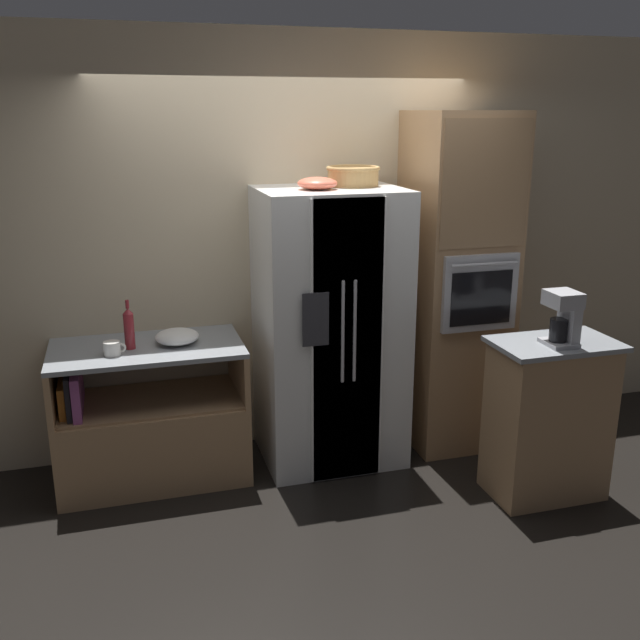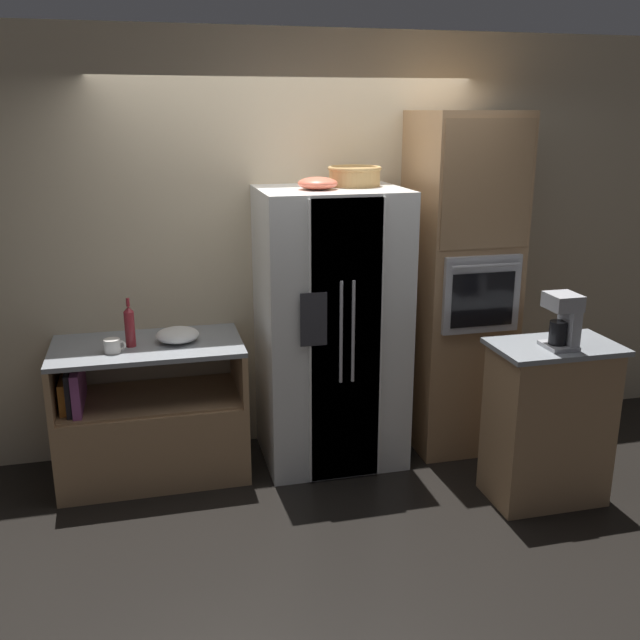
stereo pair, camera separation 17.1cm
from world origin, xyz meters
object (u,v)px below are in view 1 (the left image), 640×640
object	(u,v)px
wall_oven	(456,284)
mug	(112,349)
refrigerator	(330,329)
bottle_tall	(129,328)
coffee_maker	(564,316)
fruit_bowl	(317,183)
mixing_bowl	(177,337)
wicker_basket	(353,175)

from	to	relation	value
wall_oven	mug	distance (m)	2.30
refrigerator	wall_oven	distance (m)	0.94
refrigerator	bottle_tall	bearing A→B (deg)	179.23
refrigerator	bottle_tall	world-z (taller)	refrigerator
bottle_tall	coffee_maker	distance (m)	2.58
refrigerator	fruit_bowl	bearing A→B (deg)	-156.28
mixing_bowl	bottle_tall	bearing A→B (deg)	-175.37
wall_oven	bottle_tall	bearing A→B (deg)	-179.61
refrigerator	coffee_maker	xyz separation A→B (m)	(1.12, -0.91, 0.25)
mug	mixing_bowl	bearing A→B (deg)	17.32
wicker_basket	fruit_bowl	world-z (taller)	wicker_basket
mixing_bowl	coffee_maker	distance (m)	2.33
fruit_bowl	mug	xyz separation A→B (m)	(-1.28, -0.04, -0.93)
wall_oven	coffee_maker	xyz separation A→B (m)	(0.21, -0.94, 0.01)
mixing_bowl	coffee_maker	bearing A→B (deg)	-24.26
fruit_bowl	bottle_tall	xyz separation A→B (m)	(-1.18, 0.06, -0.84)
wicker_basket	mug	distance (m)	1.84
fruit_bowl	mixing_bowl	bearing A→B (deg)	174.58
refrigerator	wall_oven	xyz separation A→B (m)	(0.91, 0.03, 0.24)
fruit_bowl	coffee_maker	size ratio (longest dim) A/B	0.77
fruit_bowl	mug	distance (m)	1.59
wicker_basket	mug	xyz separation A→B (m)	(-1.56, -0.18, -0.96)
fruit_bowl	coffee_maker	distance (m)	1.66
refrigerator	fruit_bowl	distance (m)	0.96
refrigerator	coffee_maker	world-z (taller)	refrigerator
wall_oven	mixing_bowl	distance (m)	1.91
fruit_bowl	refrigerator	bearing A→B (deg)	23.72
mixing_bowl	refrigerator	bearing A→B (deg)	-2.33
wall_oven	refrigerator	bearing A→B (deg)	-177.98
refrigerator	bottle_tall	xyz separation A→B (m)	(-1.28, 0.02, 0.11)
refrigerator	wicker_basket	distance (m)	1.00
fruit_bowl	bottle_tall	distance (m)	1.45
fruit_bowl	coffee_maker	bearing A→B (deg)	-35.37
mug	bottle_tall	bearing A→B (deg)	43.28
coffee_maker	mixing_bowl	bearing A→B (deg)	155.74
refrigerator	wall_oven	bearing A→B (deg)	2.02
mug	coffee_maker	distance (m)	2.65
mug	fruit_bowl	bearing A→B (deg)	1.68
mixing_bowl	coffee_maker	size ratio (longest dim) A/B	0.85
wall_oven	bottle_tall	xyz separation A→B (m)	(-2.19, -0.01, -0.13)
wall_oven	mug	size ratio (longest dim) A/B	17.43
fruit_bowl	wall_oven	bearing A→B (deg)	4.31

